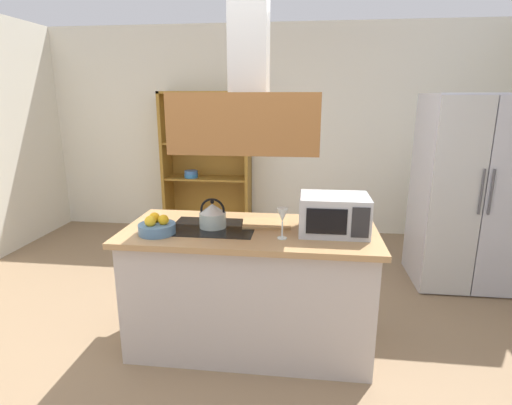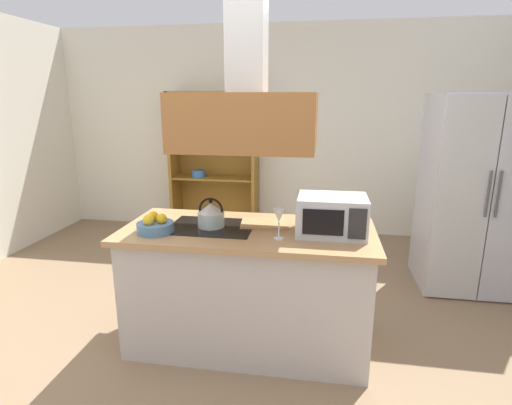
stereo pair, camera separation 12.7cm
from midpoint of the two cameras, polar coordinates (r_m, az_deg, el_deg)
name	(u,v)px [view 1 (the left image)]	position (r m, az deg, el deg)	size (l,w,h in m)	color
ground_plane	(228,359)	(3.07, -5.25, -21.22)	(7.80, 7.80, 0.00)	#846A4E
wall_back	(268,131)	(5.47, 1.07, 10.01)	(6.00, 0.12, 2.70)	silver
kitchen_island	(250,287)	(3.00, -2.07, -11.86)	(1.77, 0.82, 0.90)	#B6ADA7
range_hood	(249,104)	(2.69, -2.32, 13.81)	(0.90, 0.70, 1.24)	#965E2E
refrigerator	(468,192)	(4.32, 27.02, 1.32)	(0.90, 0.77, 1.83)	#B3B5C3
dish_cabinet	(208,172)	(5.47, -7.50, 4.32)	(1.15, 0.40, 1.87)	olive
kettle	(213,215)	(2.86, -7.43, -1.82)	(0.19, 0.19, 0.21)	#B0C2BB
cutting_board	(266,223)	(2.92, 0.21, -2.98)	(0.34, 0.24, 0.02)	tan
microwave	(334,214)	(2.75, 9.63, -1.66)	(0.46, 0.35, 0.26)	#B7BABF
wine_glass_on_counter	(282,216)	(2.60, 2.36, -1.95)	(0.08, 0.08, 0.21)	silver
fruit_bowl	(157,227)	(2.81, -15.13, -3.34)	(0.25, 0.25, 0.14)	#4C7299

